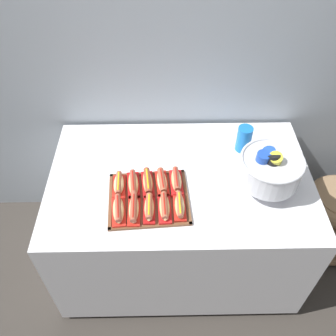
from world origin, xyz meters
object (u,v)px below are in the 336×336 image
Objects in this scene: buffet_table at (179,218)px; hot_dog_3 at (164,207)px; hot_dog_5 at (119,185)px; hot_dog_1 at (134,209)px; hot_dog_7 at (148,183)px; punch_bowl at (270,168)px; serving_tray at (149,199)px; hot_dog_6 at (133,184)px; hot_dog_2 at (149,208)px; hot_dog_9 at (176,181)px; hot_dog_4 at (180,206)px; hot_dog_0 at (118,210)px; floor_vase at (331,219)px; cup_stack at (244,139)px; hot_dog_8 at (162,182)px.

hot_dog_3 is at bearing -111.08° from buffet_table.
hot_dog_5 is at bearing -166.12° from buffet_table.
hot_dog_5 is (-0.09, 0.16, -0.00)m from hot_dog_1.
hot_dog_5 is 0.83× the size of hot_dog_7.
buffet_table is at bearing 169.50° from punch_bowl.
hot_dog_1 is (-0.24, -0.24, 0.41)m from buffet_table.
hot_dog_7 is (-0.01, 0.08, 0.03)m from serving_tray.
hot_dog_6 is (-0.16, 0.16, -0.00)m from hot_dog_3.
hot_dog_7 is at bearing 3.67° from hot_dog_6.
hot_dog_2 is at bearing -86.33° from hot_dog_7.
hot_dog_6 is 0.23m from hot_dog_9.
hot_dog_4 is at bearing -93.53° from buffet_table.
hot_dog_9 reaches higher than hot_dog_3.
buffet_table is 8.35× the size of hot_dog_2.
punch_bowl is (0.62, -0.01, 0.11)m from hot_dog_7.
hot_dog_1 is 0.15m from hot_dog_3.
hot_dog_9 is at bearing 3.67° from hot_dog_5.
hot_dog_7 reaches higher than hot_dog_4.
hot_dog_1 is 1.03× the size of hot_dog_9.
punch_bowl reaches higher than hot_dog_0.
floor_vase is 1.23m from hot_dog_9.
cup_stack is at bearing 27.61° from hot_dog_7.
hot_dog_0 reaches higher than serving_tray.
hot_dog_6 is (-0.24, 0.15, -0.00)m from hot_dog_4.
hot_dog_2 is at bearing -61.88° from hot_dog_6.
hot_dog_6 is 1.05× the size of hot_dog_9.
hot_dog_9 is at bearing 69.23° from hot_dog_3.
punch_bowl is (0.69, -0.01, 0.11)m from hot_dog_6.
hot_dog_4 is at bearing -25.14° from hot_dog_5.
punch_bowl reaches higher than hot_dog_5.
hot_dog_7 is 1.19× the size of cup_stack.
hot_dog_1 is at bearing -140.07° from hot_dog_9.
hot_dog_0 is at bearing -110.77° from hot_dog_6.
hot_dog_1 is 0.58× the size of punch_bowl.
hot_dog_1 is at bearing -128.60° from hot_dog_8.
buffet_table is 3.35× the size of serving_tray.
punch_bowl is at bearing -0.55° from hot_dog_6.
hot_dog_6 is (-0.09, 0.16, -0.00)m from hot_dog_2.
serving_tray is at bearing -173.38° from punch_bowl.
hot_dog_4 is at bearing -131.11° from cup_stack.
hot_dog_2 is at bearing -165.79° from punch_bowl.
hot_dog_2 is at bearing 3.67° from hot_dog_0.
floor_vase is at bearing 7.36° from hot_dog_5.
hot_dog_9 is (0.15, 0.01, -0.00)m from hot_dog_7.
hot_dog_0 and hot_dog_8 have the same top height.
floor_vase reaches higher than hot_dog_7.
hot_dog_5 is 0.87× the size of hot_dog_9.
hot_dog_8 is at bearing -176.33° from hot_dog_9.
hot_dog_6 is at bearing -163.19° from buffet_table.
buffet_table is 0.53m from hot_dog_5.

